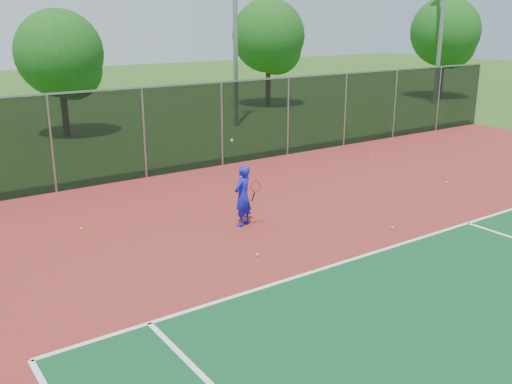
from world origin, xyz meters
The scene contains 11 objects.
court_apron centered at (0.00, 2.00, 0.01)m, with size 30.00×20.00×0.02m, color maroon.
fence_back centered at (0.00, 12.00, 1.56)m, with size 30.00×0.06×3.03m.
tennis_player centered at (-2.89, 6.24, 0.82)m, with size 0.68×0.71×2.28m.
practice_ball_0 centered at (-3.76, 4.35, 0.06)m, with size 0.07×0.07×0.07m, color #BCDC19.
practice_ball_1 centered at (5.55, 9.94, 0.06)m, with size 0.07×0.07×0.07m, color #BCDC19.
practice_ball_2 centered at (0.05, 3.83, 0.06)m, with size 0.07×0.07×0.07m, color #BCDC19.
practice_ball_4 centered at (-6.45, 8.26, 0.06)m, with size 0.07×0.07×0.07m, color #BCDC19.
practice_ball_5 centered at (4.69, 5.74, 0.06)m, with size 0.07×0.07×0.07m, color #BCDC19.
tree_back_left centered at (-2.92, 20.57, 3.52)m, with size 3.83×3.83×5.62m.
tree_back_mid centered at (10.22, 23.09, 4.00)m, with size 4.34×4.34×6.37m.
tree_back_right centered at (21.96, 19.47, 4.16)m, with size 4.51×4.51×6.62m.
Camera 1 is at (-10.51, -5.35, 5.11)m, focal length 40.00 mm.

